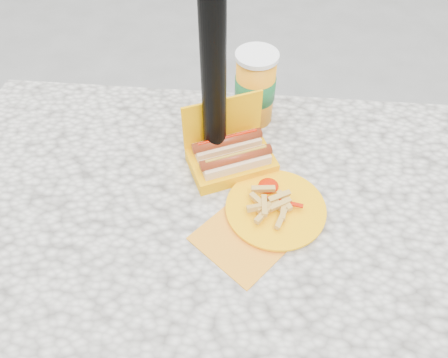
# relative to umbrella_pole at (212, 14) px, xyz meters

# --- Properties ---
(ground) EXTENTS (60.00, 60.00, 0.00)m
(ground) POSITION_rel_umbrella_pole_xyz_m (0.00, -0.16, -1.10)
(ground) COLOR slate
(picnic_table) EXTENTS (1.20, 0.80, 0.75)m
(picnic_table) POSITION_rel_umbrella_pole_xyz_m (0.00, -0.16, -0.46)
(picnic_table) COLOR beige
(picnic_table) RESTS_ON ground
(umbrella_pole) EXTENTS (0.05, 0.05, 2.20)m
(umbrella_pole) POSITION_rel_umbrella_pole_xyz_m (0.00, 0.00, 0.00)
(umbrella_pole) COLOR black
(umbrella_pole) RESTS_ON ground
(hotdog_box) EXTENTS (0.22, 0.19, 0.15)m
(hotdog_box) POSITION_rel_umbrella_pole_xyz_m (0.04, -0.02, -0.32)
(hotdog_box) COLOR #FFA900
(hotdog_box) RESTS_ON picnic_table
(fries_plate) EXTENTS (0.28, 0.29, 0.04)m
(fries_plate) POSITION_rel_umbrella_pole_xyz_m (0.13, -0.15, -0.34)
(fries_plate) COLOR orange
(fries_plate) RESTS_ON picnic_table
(soda_cup) EXTENTS (0.10, 0.10, 0.18)m
(soda_cup) POSITION_rel_umbrella_pole_xyz_m (0.08, 0.14, -0.26)
(soda_cup) COLOR orange
(soda_cup) RESTS_ON picnic_table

